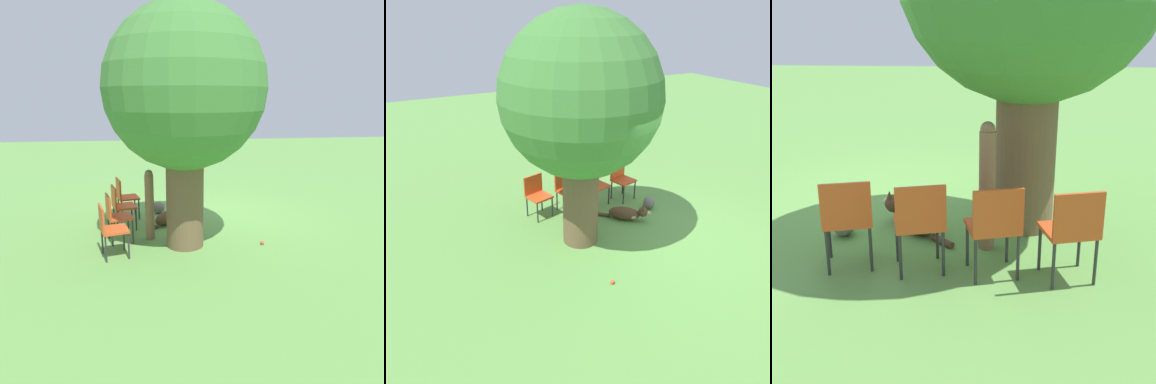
# 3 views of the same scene
# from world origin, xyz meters

# --- Properties ---
(ground_plane) EXTENTS (30.00, 30.00, 0.00)m
(ground_plane) POSITION_xyz_m (0.00, 0.00, 0.00)
(ground_plane) COLOR #609947
(oak_tree) EXTENTS (2.62, 2.62, 3.98)m
(oak_tree) POSITION_xyz_m (0.67, 1.40, 2.60)
(oak_tree) COLOR brown
(oak_tree) RESTS_ON ground_plane
(dog) EXTENTS (0.83, 0.86, 0.38)m
(dog) POSITION_xyz_m (0.87, 0.19, 0.14)
(dog) COLOR #513823
(dog) RESTS_ON ground_plane
(fence_post) EXTENTS (0.16, 0.16, 1.29)m
(fence_post) POSITION_xyz_m (1.27, 1.00, 0.65)
(fence_post) COLOR #846647
(fence_post) RESTS_ON ground_plane
(red_chair_0) EXTENTS (0.51, 0.53, 0.87)m
(red_chair_0) POSITION_xyz_m (1.77, -0.24, 0.51)
(red_chair_0) COLOR #D14C1E
(red_chair_0) RESTS_ON ground_plane
(red_chair_1) EXTENTS (0.51, 0.53, 0.87)m
(red_chair_1) POSITION_xyz_m (1.82, 0.42, 0.51)
(red_chair_1) COLOR #D14C1E
(red_chair_1) RESTS_ON ground_plane
(red_chair_2) EXTENTS (0.51, 0.53, 0.87)m
(red_chair_2) POSITION_xyz_m (1.87, 1.08, 0.51)
(red_chair_2) COLOR #D14C1E
(red_chair_2) RESTS_ON ground_plane
(red_chair_3) EXTENTS (0.51, 0.53, 0.87)m
(red_chair_3) POSITION_xyz_m (1.92, 1.74, 0.51)
(red_chair_3) COLOR #D14C1E
(red_chair_3) RESTS_ON ground_plane
(tennis_ball) EXTENTS (0.07, 0.07, 0.07)m
(tennis_ball) POSITION_xyz_m (-0.68, 1.56, 0.03)
(tennis_ball) COLOR #E54C33
(tennis_ball) RESTS_ON ground_plane
(garden_rock) EXTENTS (0.26, 0.24, 0.27)m
(garden_rock) POSITION_xyz_m (1.05, -0.50, 0.14)
(garden_rock) COLOR slate
(garden_rock) RESTS_ON ground_plane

